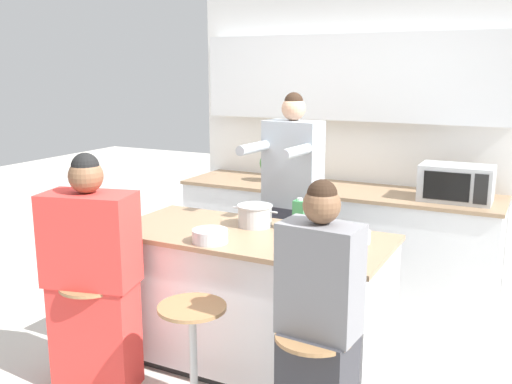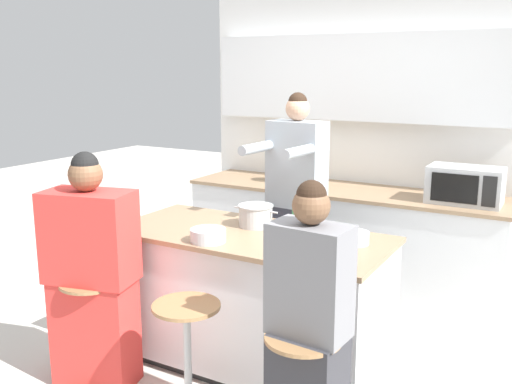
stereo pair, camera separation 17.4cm
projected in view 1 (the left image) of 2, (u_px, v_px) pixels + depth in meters
name	position (u px, v px, depth m)	size (l,w,h in m)	color
ground_plane	(250.00, 363.00, 3.76)	(16.00, 16.00, 0.00)	beige
wall_back	(350.00, 109.00, 5.14)	(3.00, 0.22, 2.70)	white
back_counter	(334.00, 236.00, 5.08)	(2.79, 0.71, 0.88)	silver
kitchen_island	(250.00, 299.00, 3.67)	(1.76, 0.81, 0.89)	black
bar_stool_leftmost	(94.00, 332.00, 3.41)	(0.38, 0.38, 0.66)	#997047
bar_stool_center	(193.00, 358.00, 3.10)	(0.38, 0.38, 0.66)	#997047
person_cooking	(292.00, 213.00, 4.20)	(0.44, 0.59, 1.74)	#383842
person_wrapped_blanket	(93.00, 282.00, 3.35)	(0.58, 0.40, 1.44)	red
person_seated_near	(318.00, 337.00, 2.73)	(0.39, 0.29, 1.41)	#333338
cooking_pot	(255.00, 216.00, 3.72)	(0.32, 0.23, 0.14)	#B7BABC
fruit_bowl	(355.00, 236.00, 3.38)	(0.19, 0.19, 0.07)	#B7BABC
mixing_bowl_steel	(210.00, 236.00, 3.38)	(0.21, 0.21, 0.08)	#B7BABC
coffee_cup_near	(301.00, 247.00, 3.16)	(0.11, 0.08, 0.08)	#4C7099
juice_carton	(300.00, 216.00, 3.60)	(0.07, 0.07, 0.22)	#38844C
microwave	(456.00, 183.00, 4.46)	(0.55, 0.33, 0.29)	#B2B5B7
potted_plant	(270.00, 166.00, 5.24)	(0.20, 0.20, 0.27)	beige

